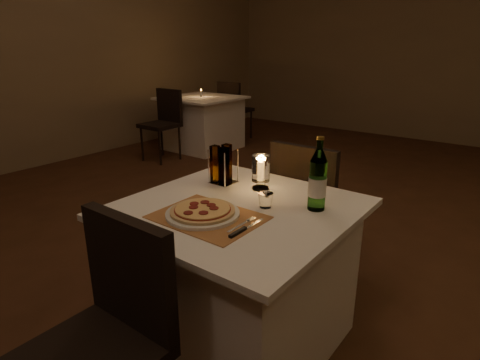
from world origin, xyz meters
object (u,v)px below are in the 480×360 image
Objects in this scene: hurricane_candle at (261,169)px; chair_far at (309,199)px; chair_near at (109,322)px; neighbor_table_left at (202,123)px; main_table at (238,275)px; pizza at (203,210)px; tumbler at (265,200)px; plate at (203,214)px; water_bottle at (318,181)px.

chair_far is at bearing 84.38° from hurricane_candle.
neighbor_table_left is (-2.85, 3.59, -0.18)m from chair_near.
main_table is at bearing -45.21° from neighbor_table_left.
main_table is at bearing -90.00° from chair_far.
pizza is at bearing -47.46° from neighbor_table_left.
main_table is 14.54× the size of tumbler.
chair_near is at bearing -84.63° from pizza.
hurricane_candle is at bearing 129.66° from tumbler.
plate is 0.52m from water_bottle.
main_table is 1.11× the size of chair_near.
chair_far reaches higher than plate.
hurricane_candle is (-0.05, 0.97, 0.29)m from chair_near.
chair_near reaches higher than plate.
plate is 1.81× the size of hurricane_candle.
chair_far is at bearing 90.00° from main_table.
hurricane_candle is (0.00, 0.43, 0.08)m from pizza.
neighbor_table_left is at bearing 128.49° from chair_near.
pizza is 1.58× the size of hurricane_candle.
hurricane_candle is at bearing 168.89° from water_bottle.
chair_near is 2.71× the size of water_bottle.
pizza is 4.16m from neighbor_table_left.
pizza is at bearing -93.21° from chair_far.
plate is 4.16m from neighbor_table_left.
water_bottle is at bearing -11.11° from hurricane_candle.
water_bottle reaches higher than main_table.
pizza is at bearing -134.10° from water_bottle.
main_table is 0.44m from pizza.
water_bottle is at bearing 45.91° from plate.
chair_far is 3.21× the size of pizza.
plate is at bearing -90.62° from hurricane_candle.
main_table is 1.00× the size of neighbor_table_left.
water_bottle is at bearing 31.35° from main_table.
pizza reaches higher than plate.
plate is 0.02m from pizza.
chair_near is 1.00m from water_bottle.
water_bottle is at bearing 71.35° from chair_near.
chair_far is at bearing -37.13° from neighbor_table_left.
chair_near is at bearing -90.00° from main_table.
plate is 1.14× the size of pizza.
tumbler is at bearing -50.34° from hurricane_candle.
chair_near is at bearing -108.65° from water_bottle.
hurricane_candle is at bearing -95.62° from chair_far.
hurricane_candle reaches higher than chair_near.
tumbler is 0.25m from hurricane_candle.
tumbler is at bearing -43.47° from neighbor_table_left.
hurricane_candle is (-0.05, 0.25, 0.47)m from main_table.
water_bottle reaches higher than hurricane_candle.
plate is at bearing 95.35° from chair_near.
chair_far is at bearing 90.00° from chair_near.
water_bottle is (0.35, 0.36, 0.11)m from pizza.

